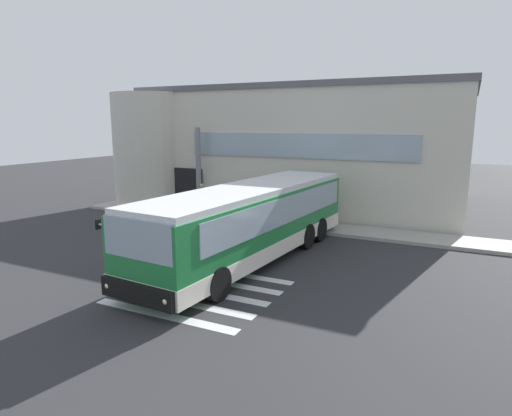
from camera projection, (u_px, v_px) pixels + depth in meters
The scene contains 8 objects.
ground_plane at pixel (217, 248), 17.57m from camera, with size 80.00×90.00×0.02m, color #2B2B2D.
bay_paint_stripes at pixel (201, 292), 13.00m from camera, with size 4.40×3.96×0.01m.
terminal_building at pixel (302, 147), 27.39m from camera, with size 19.59×13.80×6.91m.
boarding_curb at pixel (266, 222), 21.79m from camera, with size 21.79×2.00×0.15m, color #9E9B93.
entry_support_column at pixel (198, 170), 23.74m from camera, with size 0.28×0.28×4.54m, color slate.
bus_main_foreground at pixel (250, 224), 15.82m from camera, with size 3.90×11.45×2.70m.
passenger_near_column at pixel (202, 198), 22.83m from camera, with size 0.39×0.52×1.68m.
passenger_by_doorway at pixel (223, 197), 22.82m from camera, with size 0.52×0.50×1.68m.
Camera 1 is at (8.83, -14.54, 4.93)m, focal length 30.78 mm.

